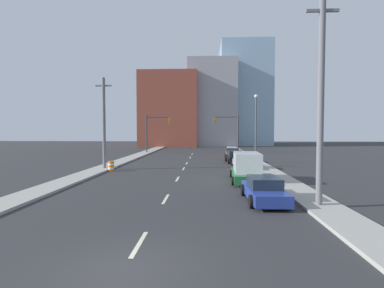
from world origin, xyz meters
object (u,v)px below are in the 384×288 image
at_px(utility_pole_right_near, 321,100).
at_px(traffic_barrel, 111,166).
at_px(traffic_signal_right, 231,128).
at_px(box_truck_green, 247,168).
at_px(traffic_signal_left, 153,128).
at_px(street_lamp, 256,123).
at_px(sedan_black, 235,157).
at_px(utility_pole_left_mid, 104,123).
at_px(sedan_orange, 232,154).
at_px(sedan_blue, 264,190).
at_px(sedan_silver, 242,162).

bearing_deg(utility_pole_right_near, traffic_barrel, 138.80).
distance_m(traffic_signal_right, box_truck_green, 29.19).
relative_size(traffic_signal_left, street_lamp, 0.81).
distance_m(traffic_signal_left, sedan_black, 20.38).
relative_size(utility_pole_left_mid, street_lamp, 1.12).
xyz_separation_m(utility_pole_left_mid, sedan_orange, (13.96, 12.84, -4.07)).
bearing_deg(street_lamp, sedan_black, 168.13).
height_order(sedan_blue, sedan_orange, sedan_orange).
distance_m(utility_pole_right_near, sedan_black, 22.01).
bearing_deg(traffic_signal_left, utility_pole_right_near, -67.79).
xyz_separation_m(utility_pole_left_mid, sedan_silver, (13.87, 0.71, -4.01)).
bearing_deg(street_lamp, box_truck_green, -102.11).
distance_m(box_truck_green, sedan_silver, 7.17).
relative_size(street_lamp, sedan_orange, 1.71).
relative_size(utility_pole_right_near, traffic_barrel, 11.20).
xyz_separation_m(traffic_signal_right, sedan_orange, (-0.61, -9.70, -3.65)).
height_order(utility_pole_right_near, utility_pole_left_mid, utility_pole_right_near).
relative_size(traffic_signal_right, sedan_black, 1.37).
bearing_deg(utility_pole_left_mid, traffic_signal_right, 57.11).
relative_size(traffic_signal_right, sedan_orange, 1.38).
distance_m(traffic_barrel, sedan_blue, 17.09).
xyz_separation_m(utility_pole_left_mid, street_lamp, (16.18, 6.66, 0.06)).
relative_size(traffic_signal_left, traffic_signal_right, 1.00).
xyz_separation_m(utility_pole_right_near, utility_pole_left_mid, (-15.96, 14.22, -0.73)).
bearing_deg(street_lamp, sedan_blue, -97.94).
bearing_deg(utility_pole_right_near, box_truck_green, 108.42).
distance_m(utility_pole_left_mid, sedan_black, 16.06).
distance_m(traffic_signal_right, traffic_barrel, 27.57).
height_order(utility_pole_right_near, sedan_silver, utility_pole_right_near).
bearing_deg(sedan_orange, sedan_silver, -87.92).
relative_size(traffic_signal_left, sedan_blue, 1.39).
xyz_separation_m(traffic_signal_right, sedan_blue, (-1.14, -35.54, -3.66)).
bearing_deg(traffic_barrel, street_lamp, 27.45).
bearing_deg(traffic_signal_right, sedan_black, -92.87).
bearing_deg(sedan_silver, box_truck_green, -90.68).
relative_size(utility_pole_right_near, utility_pole_left_mid, 1.16).
bearing_deg(street_lamp, sedan_orange, 109.68).
relative_size(street_lamp, box_truck_green, 1.35).
distance_m(sedan_black, sedan_orange, 5.69).
relative_size(utility_pole_right_near, sedan_black, 2.19).
bearing_deg(utility_pole_right_near, sedan_orange, 94.21).
distance_m(sedan_silver, sedan_orange, 12.13).
height_order(sedan_blue, sedan_silver, sedan_silver).
xyz_separation_m(traffic_signal_right, street_lamp, (1.60, -15.89, 0.48)).
bearing_deg(sedan_blue, sedan_orange, 87.53).
xyz_separation_m(traffic_signal_left, street_lamp, (15.23, -15.89, 0.48)).
distance_m(utility_pole_right_near, traffic_barrel, 20.40).
height_order(traffic_signal_right, traffic_barrel, traffic_signal_right).
relative_size(traffic_signal_left, sedan_black, 1.37).
bearing_deg(utility_pole_left_mid, sedan_orange, 42.59).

